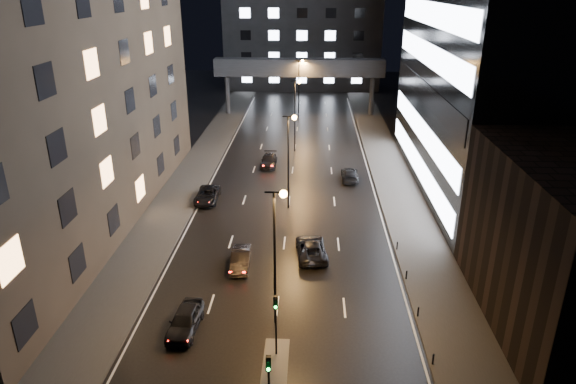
# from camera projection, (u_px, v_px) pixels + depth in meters

# --- Properties ---
(ground) EXTENTS (160.00, 160.00, 0.00)m
(ground) POSITION_uv_depth(u_px,v_px,m) (293.00, 170.00, 66.05)
(ground) COLOR black
(ground) RESTS_ON ground
(sidewalk_left) EXTENTS (5.00, 110.00, 0.15)m
(sidewalk_left) POSITION_uv_depth(u_px,v_px,m) (188.00, 182.00, 61.93)
(sidewalk_left) COLOR #383533
(sidewalk_left) RESTS_ON ground
(sidewalk_right) EXTENTS (5.00, 110.00, 0.15)m
(sidewalk_right) POSITION_uv_depth(u_px,v_px,m) (396.00, 185.00, 60.86)
(sidewalk_right) COLOR #383533
(sidewalk_right) RESTS_ON ground
(building_left) EXTENTS (15.00, 48.00, 40.00)m
(building_left) POSITION_uv_depth(u_px,v_px,m) (29.00, 12.00, 44.65)
(building_left) COLOR #2D2319
(building_left) RESTS_ON ground
(building_right_low) EXTENTS (10.00, 18.00, 12.00)m
(building_right_low) POSITION_uv_depth(u_px,v_px,m) (574.00, 247.00, 34.26)
(building_right_low) COLOR black
(building_right_low) RESTS_ON ground
(building_far) EXTENTS (34.00, 14.00, 25.00)m
(building_far) POSITION_uv_depth(u_px,v_px,m) (303.00, 30.00, 114.94)
(building_far) COLOR #333335
(building_far) RESTS_ON ground
(skybridge) EXTENTS (30.00, 3.00, 10.00)m
(skybridge) POSITION_uv_depth(u_px,v_px,m) (299.00, 68.00, 90.63)
(skybridge) COLOR #333335
(skybridge) RESTS_ON ground
(median_island) EXTENTS (1.60, 8.00, 0.15)m
(median_island) POSITION_uv_depth(u_px,v_px,m) (274.00, 382.00, 30.87)
(median_island) COLOR #383533
(median_island) RESTS_ON ground
(traffic_signal_near) EXTENTS (0.28, 0.34, 4.40)m
(traffic_signal_near) POSITION_uv_depth(u_px,v_px,m) (276.00, 316.00, 32.04)
(traffic_signal_near) COLOR black
(traffic_signal_near) RESTS_ON median_island
(traffic_signal_far) EXTENTS (0.28, 0.34, 4.40)m
(traffic_signal_far) POSITION_uv_depth(u_px,v_px,m) (269.00, 379.00, 26.95)
(traffic_signal_far) COLOR black
(traffic_signal_far) RESTS_ON median_island
(bollard_row) EXTENTS (0.12, 25.12, 0.90)m
(bollard_row) POSITION_uv_depth(u_px,v_px,m) (425.00, 335.00, 34.47)
(bollard_row) COLOR black
(bollard_row) RESTS_ON ground
(streetlight_near) EXTENTS (1.45, 0.50, 10.15)m
(streetlight_near) POSITION_uv_depth(u_px,v_px,m) (277.00, 241.00, 34.00)
(streetlight_near) COLOR black
(streetlight_near) RESTS_ON ground
(streetlight_mid_a) EXTENTS (1.45, 0.50, 10.15)m
(streetlight_mid_a) POSITION_uv_depth(u_px,v_px,m) (290.00, 150.00, 52.49)
(streetlight_mid_a) COLOR black
(streetlight_mid_a) RESTS_ON ground
(streetlight_mid_b) EXTENTS (1.45, 0.50, 10.15)m
(streetlight_mid_b) POSITION_uv_depth(u_px,v_px,m) (296.00, 106.00, 70.98)
(streetlight_mid_b) COLOR black
(streetlight_mid_b) RESTS_ON ground
(streetlight_far) EXTENTS (1.45, 0.50, 10.15)m
(streetlight_far) POSITION_uv_depth(u_px,v_px,m) (300.00, 81.00, 89.47)
(streetlight_far) COLOR black
(streetlight_far) RESTS_ON ground
(car_away_a) EXTENTS (2.12, 4.77, 1.60)m
(car_away_a) POSITION_uv_depth(u_px,v_px,m) (185.00, 320.00, 35.38)
(car_away_a) COLOR black
(car_away_a) RESTS_ON ground
(car_away_b) EXTENTS (1.75, 4.50, 1.46)m
(car_away_b) POSITION_uv_depth(u_px,v_px,m) (241.00, 259.00, 43.33)
(car_away_b) COLOR black
(car_away_b) RESTS_ON ground
(car_away_c) EXTENTS (2.45, 5.20, 1.43)m
(car_away_c) POSITION_uv_depth(u_px,v_px,m) (207.00, 195.00, 56.42)
(car_away_c) COLOR black
(car_away_c) RESTS_ON ground
(car_away_d) EXTENTS (2.04, 4.90, 1.42)m
(car_away_d) POSITION_uv_depth(u_px,v_px,m) (269.00, 161.00, 67.34)
(car_away_d) COLOR black
(car_away_d) RESTS_ON ground
(car_toward_a) EXTENTS (3.07, 5.66, 1.51)m
(car_toward_a) POSITION_uv_depth(u_px,v_px,m) (311.00, 248.00, 45.05)
(car_toward_a) COLOR black
(car_toward_a) RESTS_ON ground
(car_toward_b) EXTENTS (2.04, 4.93, 1.42)m
(car_toward_b) POSITION_uv_depth(u_px,v_px,m) (350.00, 174.00, 62.55)
(car_toward_b) COLOR black
(car_toward_b) RESTS_ON ground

